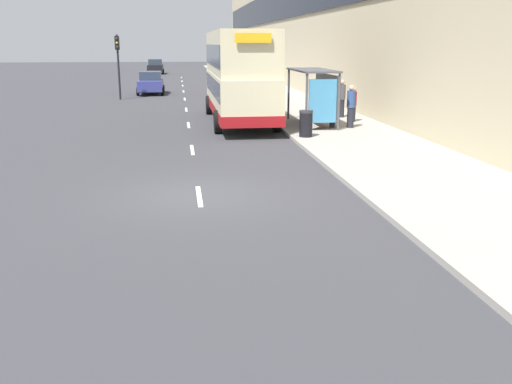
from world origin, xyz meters
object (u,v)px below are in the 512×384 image
object	(u,v)px
double_decker_bus_near	(239,75)
traffic_light_far_kerb	(118,56)
bus_shelter	(318,87)
litter_bin	(306,123)
pedestrian_at_shelter	(333,108)
pedestrian_1	(342,98)
pedestrian_3	(353,104)
car_0	(151,83)
pedestrian_2	(351,106)
car_1	(155,67)

from	to	relation	value
double_decker_bus_near	traffic_light_far_kerb	size ratio (longest dim) A/B	2.48
bus_shelter	double_decker_bus_near	xyz separation A→B (m)	(-3.30, 2.40, 0.41)
double_decker_bus_near	litter_bin	bearing A→B (deg)	-69.53
pedestrian_at_shelter	pedestrian_1	size ratio (longest dim) A/B	0.89
traffic_light_far_kerb	bus_shelter	bearing A→B (deg)	-56.38
pedestrian_3	litter_bin	xyz separation A→B (m)	(-3.20, -4.17, -0.30)
pedestrian_1	pedestrian_at_shelter	bearing A→B (deg)	-111.94
pedestrian_3	litter_bin	distance (m)	5.26
traffic_light_far_kerb	car_0	bearing A→B (deg)	65.15
double_decker_bus_near	pedestrian_2	xyz separation A→B (m)	(4.58, -3.33, -1.20)
double_decker_bus_near	pedestrian_at_shelter	distance (m)	5.10
litter_bin	traffic_light_far_kerb	xyz separation A→B (m)	(-8.95, 18.46, 2.26)
pedestrian_2	double_decker_bus_near	bearing A→B (deg)	144.00
car_0	pedestrian_at_shelter	world-z (taller)	pedestrian_at_shelter
double_decker_bus_near	pedestrian_2	bearing A→B (deg)	-36.00
pedestrian_at_shelter	traffic_light_far_kerb	world-z (taller)	traffic_light_far_kerb
pedestrian_1	pedestrian_3	bearing A→B (deg)	-87.32
car_0	car_1	xyz separation A→B (m)	(-0.70, 30.18, 0.05)
car_1	pedestrian_3	xyz separation A→B (m)	(10.93, -48.62, 0.07)
car_1	litter_bin	size ratio (longest dim) A/B	4.18
pedestrian_at_shelter	pedestrian_1	xyz separation A→B (m)	(1.37, 3.40, 0.10)
bus_shelter	pedestrian_1	xyz separation A→B (m)	(1.90, 2.69, -0.79)
bus_shelter	car_0	world-z (taller)	bus_shelter
pedestrian_3	pedestrian_1	bearing A→B (deg)	92.68
car_1	car_0	bearing A→B (deg)	91.32
car_1	pedestrian_3	bearing A→B (deg)	102.67
bus_shelter	pedestrian_2	xyz separation A→B (m)	(1.28, -0.93, -0.79)
litter_bin	pedestrian_3	bearing A→B (deg)	52.43
bus_shelter	traffic_light_far_kerb	distance (m)	18.40
pedestrian_at_shelter	litter_bin	xyz separation A→B (m)	(-1.76, -2.45, -0.32)
double_decker_bus_near	car_0	size ratio (longest dim) A/B	2.50
double_decker_bus_near	traffic_light_far_kerb	distance (m)	14.63
car_1	double_decker_bus_near	bearing A→B (deg)	96.82
car_1	traffic_light_far_kerb	world-z (taller)	traffic_light_far_kerb
pedestrian_3	bus_shelter	bearing A→B (deg)	-153.09
pedestrian_at_shelter	litter_bin	size ratio (longest dim) A/B	1.58
pedestrian_at_shelter	pedestrian_1	bearing A→B (deg)	68.06
car_1	pedestrian_at_shelter	world-z (taller)	car_1
bus_shelter	pedestrian_1	bearing A→B (deg)	54.76
car_0	litter_bin	distance (m)	23.67
car_1	pedestrian_1	distance (m)	48.17
pedestrian_at_shelter	litter_bin	bearing A→B (deg)	-125.59
bus_shelter	pedestrian_3	distance (m)	2.40
double_decker_bus_near	pedestrian_1	size ratio (longest dim) A/B	5.77
pedestrian_1	traffic_light_far_kerb	distance (m)	17.55
pedestrian_at_shelter	pedestrian_2	size ratio (longest dim) A/B	0.90
litter_bin	traffic_light_far_kerb	size ratio (longest dim) A/B	0.24
pedestrian_3	litter_bin	size ratio (longest dim) A/B	1.55
pedestrian_1	bus_shelter	bearing A→B (deg)	-125.24
car_0	traffic_light_far_kerb	bearing A→B (deg)	65.15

